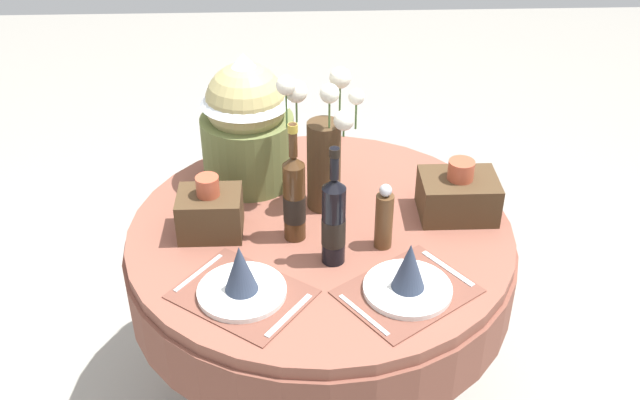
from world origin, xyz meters
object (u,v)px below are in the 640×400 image
object	(u,v)px
woven_basket_side_right	(458,194)
woven_basket_side_left	(210,212)
flower_vase	(323,145)
pepper_mill	(384,218)
wine_bottle_left	(334,221)
gift_tub_back_left	(246,116)
dining_table	(320,263)
wine_bottle_centre	(294,197)
place_setting_right	(408,279)
place_setting_left	(241,281)

from	to	relation	value
woven_basket_side_right	woven_basket_side_left	bearing A→B (deg)	-174.70
flower_vase	pepper_mill	distance (m)	0.30
wine_bottle_left	gift_tub_back_left	size ratio (longest dim) A/B	0.82
wine_bottle_left	pepper_mill	world-z (taller)	wine_bottle_left
dining_table	wine_bottle_left	bearing A→B (deg)	-79.36
wine_bottle_left	pepper_mill	distance (m)	0.17
wine_bottle_centre	pepper_mill	bearing A→B (deg)	-11.74
dining_table	wine_bottle_centre	size ratio (longest dim) A/B	3.16
place_setting_right	wine_bottle_centre	xyz separation A→B (m)	(-0.30, 0.26, 0.09)
place_setting_left	wine_bottle_left	size ratio (longest dim) A/B	1.17
place_setting_right	pepper_mill	world-z (taller)	pepper_mill
flower_vase	wine_bottle_centre	size ratio (longest dim) A/B	1.21
dining_table	place_setting_right	world-z (taller)	place_setting_right
wine_bottle_left	woven_basket_side_left	bearing A→B (deg)	156.95
gift_tub_back_left	pepper_mill	bearing A→B (deg)	-43.92
place_setting_right	woven_basket_side_right	size ratio (longest dim) A/B	1.83
wine_bottle_left	dining_table	bearing A→B (deg)	100.64
flower_vase	dining_table	bearing A→B (deg)	-96.43
place_setting_right	pepper_mill	distance (m)	0.22
flower_vase	pepper_mill	world-z (taller)	flower_vase
place_setting_right	woven_basket_side_left	size ratio (longest dim) A/B	2.22
place_setting_right	wine_bottle_left	distance (m)	0.26
gift_tub_back_left	woven_basket_side_right	size ratio (longest dim) A/B	1.91
wine_bottle_centre	dining_table	bearing A→B (deg)	30.27
flower_vase	place_setting_right	bearing A→B (deg)	-63.95
place_setting_right	flower_vase	world-z (taller)	flower_vase
place_setting_left	wine_bottle_centre	distance (m)	0.31
woven_basket_side_right	place_setting_left	bearing A→B (deg)	-150.73
pepper_mill	dining_table	bearing A→B (deg)	151.22
place_setting_right	flower_vase	xyz separation A→B (m)	(-0.21, 0.43, 0.17)
place_setting_right	gift_tub_back_left	world-z (taller)	gift_tub_back_left
place_setting_left	flower_vase	world-z (taller)	flower_vase
wine_bottle_left	woven_basket_side_left	world-z (taller)	wine_bottle_left
gift_tub_back_left	place_setting_left	bearing A→B (deg)	-89.73
wine_bottle_left	wine_bottle_centre	distance (m)	0.16
wine_bottle_left	gift_tub_back_left	xyz separation A→B (m)	(-0.25, 0.45, 0.10)
woven_basket_side_left	woven_basket_side_right	size ratio (longest dim) A/B	0.82
gift_tub_back_left	wine_bottle_left	bearing A→B (deg)	-60.59
dining_table	gift_tub_back_left	xyz separation A→B (m)	(-0.22, 0.29, 0.37)
dining_table	woven_basket_side_right	distance (m)	0.48
flower_vase	woven_basket_side_right	size ratio (longest dim) A/B	1.94
place_setting_right	flower_vase	size ratio (longest dim) A/B	0.94
place_setting_right	gift_tub_back_left	distance (m)	0.77
wine_bottle_centre	woven_basket_side_right	size ratio (longest dim) A/B	1.61
dining_table	gift_tub_back_left	world-z (taller)	gift_tub_back_left
wine_bottle_centre	gift_tub_back_left	size ratio (longest dim) A/B	0.85
wine_bottle_centre	woven_basket_side_right	xyz separation A→B (m)	(0.50, 0.10, -0.07)
gift_tub_back_left	dining_table	bearing A→B (deg)	-52.26
dining_table	woven_basket_side_left	distance (m)	0.39
flower_vase	gift_tub_back_left	size ratio (longest dim) A/B	1.02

